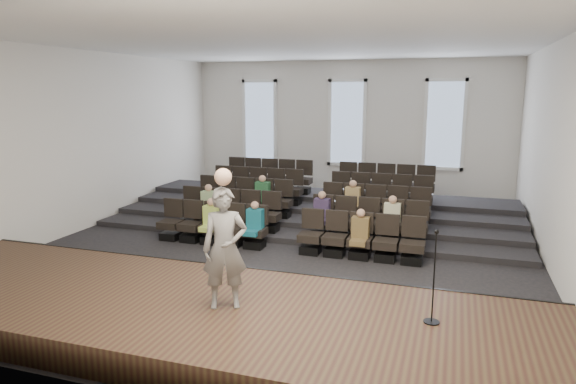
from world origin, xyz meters
name	(u,v)px	position (x,y,z in m)	size (l,w,h in m)	color
ground	(290,244)	(0.00, 0.00, 0.00)	(14.00, 14.00, 0.00)	black
ceiling	(290,43)	(0.00, 0.00, 5.01)	(12.00, 14.00, 0.02)	white
wall_back	(347,128)	(0.00, 7.02, 2.50)	(12.00, 0.04, 5.00)	silver
wall_front	(111,206)	(0.00, -7.02, 2.50)	(12.00, 0.04, 5.00)	silver
wall_left	(89,140)	(-6.02, 0.00, 2.50)	(0.04, 14.00, 5.00)	silver
wall_right	(559,157)	(6.02, 0.00, 2.50)	(0.04, 14.00, 5.00)	silver
stage	(194,315)	(0.00, -5.10, 0.25)	(11.80, 3.60, 0.50)	#3E2F1A
stage_lip	(237,279)	(0.00, -3.33, 0.25)	(11.80, 0.06, 0.52)	black
risers	(321,210)	(0.00, 3.17, 0.20)	(11.80, 4.80, 0.60)	black
seating_rows	(306,206)	(0.00, 1.54, 0.68)	(6.80, 4.70, 1.67)	black
windows	(347,123)	(0.00, 6.95, 2.70)	(8.44, 0.10, 3.24)	white
audience	(293,210)	(0.00, 0.32, 0.81)	(5.45, 2.64, 1.10)	#B7D455
speaker	(225,248)	(0.60, -5.12, 1.46)	(0.70, 0.46, 1.92)	slate
mic_stand	(433,296)	(3.74, -4.70, 0.92)	(0.24, 0.24, 1.42)	black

